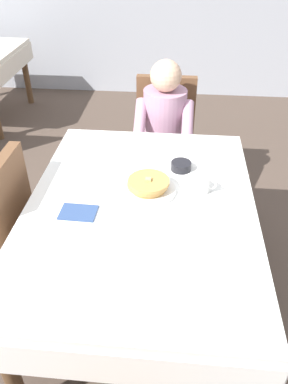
{
  "coord_description": "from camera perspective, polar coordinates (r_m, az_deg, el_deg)",
  "views": [
    {
      "loc": [
        0.15,
        -1.44,
        1.87
      ],
      "look_at": [
        0.01,
        0.03,
        0.79
      ],
      "focal_mm": 35.63,
      "sensor_mm": 36.0,
      "label": 1
    }
  ],
  "objects": [
    {
      "name": "ground_plane",
      "position": [
        2.36,
        -0.42,
        -16.17
      ],
      "size": [
        14.0,
        14.0,
        0.0
      ],
      "primitive_type": "plane",
      "color": "brown"
    },
    {
      "name": "dining_table_main",
      "position": [
        1.89,
        -0.5,
        -3.98
      ],
      "size": [
        1.12,
        1.52,
        0.74
      ],
      "color": "white",
      "rests_on": "ground"
    },
    {
      "name": "chair_diner",
      "position": [
        2.93,
        3.1,
        8.87
      ],
      "size": [
        0.44,
        0.45,
        0.93
      ],
      "rotation": [
        0.0,
        0.0,
        3.14
      ],
      "color": "brown",
      "rests_on": "ground"
    },
    {
      "name": "diner_person",
      "position": [
        2.73,
        3.02,
        9.97
      ],
      "size": [
        0.4,
        0.43,
        1.12
      ],
      "rotation": [
        0.0,
        0.0,
        3.14
      ],
      "color": "#B2849E",
      "rests_on": "ground"
    },
    {
      "name": "plate_breakfast",
      "position": [
        1.91,
        0.62,
        0.31
      ],
      "size": [
        0.28,
        0.28,
        0.02
      ],
      "primitive_type": "cylinder",
      "color": "white",
      "rests_on": "dining_table_main"
    },
    {
      "name": "breakfast_stack",
      "position": [
        1.9,
        0.64,
        1.22
      ],
      "size": [
        0.21,
        0.21,
        0.06
      ],
      "color": "tan",
      "rests_on": "plate_breakfast"
    },
    {
      "name": "cup_coffee",
      "position": [
        1.91,
        8.69,
        1.06
      ],
      "size": [
        0.11,
        0.08,
        0.08
      ],
      "color": "white",
      "rests_on": "dining_table_main"
    },
    {
      "name": "bowl_butter",
      "position": [
        2.09,
        5.57,
        3.91
      ],
      "size": [
        0.11,
        0.11,
        0.04
      ],
      "primitive_type": "cylinder",
      "color": "black",
      "rests_on": "dining_table_main"
    },
    {
      "name": "fork_left_of_plate",
      "position": [
        1.92,
        -5.08,
        0.14
      ],
      "size": [
        0.02,
        0.18,
        0.0
      ],
      "primitive_type": "cube",
      "rotation": [
        0.0,
        0.0,
        1.53
      ],
      "color": "silver",
      "rests_on": "dining_table_main"
    },
    {
      "name": "knife_right_of_plate",
      "position": [
        1.9,
        6.29,
        -0.49
      ],
      "size": [
        0.02,
        0.2,
        0.0
      ],
      "primitive_type": "cube",
      "rotation": [
        0.0,
        0.0,
        1.56
      ],
      "color": "silver",
      "rests_on": "dining_table_main"
    },
    {
      "name": "spoon_near_edge",
      "position": [
        1.64,
        0.83,
        -7.07
      ],
      "size": [
        0.15,
        0.05,
        0.0
      ],
      "primitive_type": "cube",
      "rotation": [
        0.0,
        0.0,
        0.27
      ],
      "color": "silver",
      "rests_on": "dining_table_main"
    },
    {
      "name": "napkin_folded",
      "position": [
        1.8,
        -9.81,
        -3.02
      ],
      "size": [
        0.17,
        0.12,
        0.01
      ],
      "primitive_type": "cube",
      "rotation": [
        0.0,
        0.0,
        -0.03
      ],
      "color": "#334C7F",
      "rests_on": "dining_table_main"
    }
  ]
}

